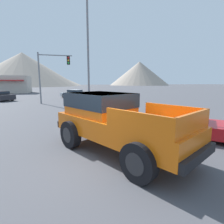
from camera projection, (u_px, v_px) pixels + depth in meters
ground_plane at (110, 158)px, 5.46m from camera, size 320.00×320.00×0.00m
orange_pickup_truck at (112, 118)px, 5.93m from camera, size 4.08×5.41×1.95m
red_convertible_car at (216, 129)px, 7.17m from camera, size 4.54×4.43×1.04m
parked_car_white at (75, 94)px, 26.23m from camera, size 4.24×3.89×1.21m
traffic_light_main at (53, 68)px, 18.81m from camera, size 3.57×0.38×5.42m
street_lamp_post at (88, 37)px, 11.42m from camera, size 0.90×0.24×8.95m
storefront_building at (3, 84)px, 37.35m from camera, size 10.57×5.90×3.68m
distant_mountain_range at (53, 73)px, 115.01m from camera, size 130.79×85.74×19.21m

